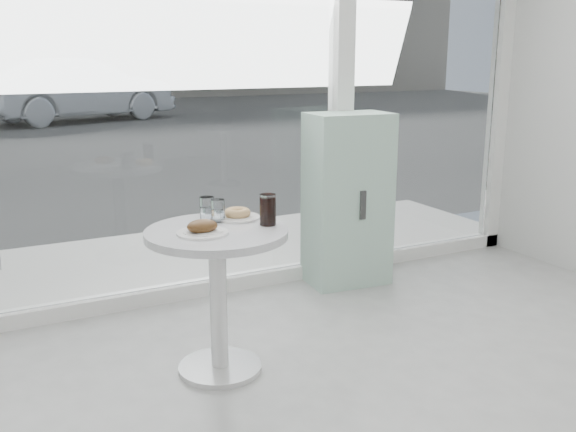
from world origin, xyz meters
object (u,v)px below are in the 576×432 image
plate_fritter (203,228)px  water_tumbler_b (218,212)px  plate_donut (237,215)px  cola_glass (268,210)px  main_table (218,271)px  car_silver (78,90)px  water_tumbler_a (207,210)px  mint_cabinet (347,200)px

plate_fritter → water_tumbler_b: water_tumbler_b is taller
plate_fritter → plate_donut: 0.34m
cola_glass → plate_donut: bearing=114.1°
main_table → car_silver: car_silver is taller
plate_donut → car_silver: bearing=83.7°
main_table → water_tumbler_b: bearing=65.7°
plate_fritter → water_tumbler_a: size_ratio=2.03×
mint_cabinet → plate_donut: size_ratio=5.15×
main_table → car_silver: (1.70, 14.01, 0.23)m
plate_fritter → mint_cabinet: bearing=32.9°
plate_fritter → plate_donut: plate_fritter is taller
main_table → plate_donut: bearing=41.1°
main_table → plate_donut: 0.34m
water_tumbler_b → cola_glass: 0.27m
water_tumbler_a → plate_donut: bearing=-16.4°
water_tumbler_a → cola_glass: bearing=-44.8°
water_tumbler_b → cola_glass: (0.20, -0.18, 0.03)m
main_table → water_tumbler_a: bearing=82.5°
mint_cabinet → plate_fritter: (-1.42, -0.92, 0.18)m
mint_cabinet → car_silver: (0.37, 13.14, 0.16)m
car_silver → plate_donut: 13.93m
main_table → water_tumbler_a: size_ratio=6.18×
plate_donut → water_tumbler_a: water_tumbler_a is taller
main_table → plate_fritter: bearing=-152.1°
mint_cabinet → plate_donut: bearing=-143.1°
main_table → water_tumbler_b: size_ratio=6.55×
main_table → mint_cabinet: mint_cabinet is taller
plate_donut → cola_glass: size_ratio=1.48×
water_tumbler_a → water_tumbler_b: (0.04, -0.06, -0.00)m
plate_donut → water_tumbler_b: bearing=-174.1°
plate_fritter → plate_donut: bearing=37.3°
water_tumbler_b → mint_cabinet: bearing=29.8°
plate_donut → water_tumbler_b: (-0.11, -0.01, 0.03)m
car_silver → plate_donut: size_ratio=19.76×
water_tumbler_b → plate_fritter: bearing=-128.5°
mint_cabinet → water_tumbler_a: (-1.30, -0.67, 0.21)m
water_tumbler_a → cola_glass: cola_glass is taller
water_tumbler_a → cola_glass: (0.24, -0.24, 0.02)m
mint_cabinet → cola_glass: (-1.06, -0.91, 0.23)m
water_tumbler_a → water_tumbler_b: 0.07m
plate_donut → cola_glass: bearing=-65.9°
main_table → plate_fritter: size_ratio=3.05×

